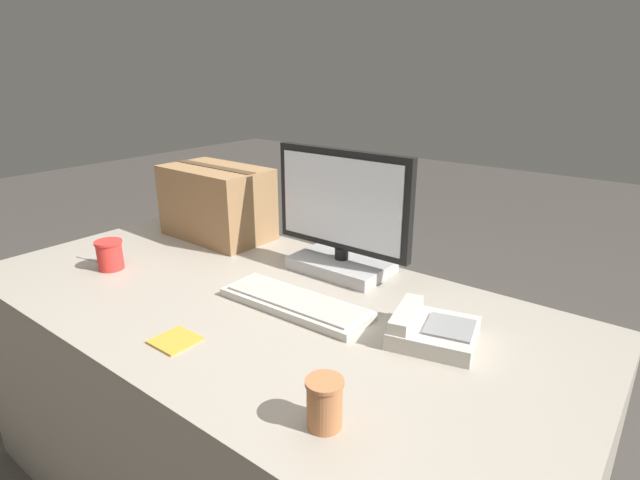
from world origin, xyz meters
name	(u,v)px	position (x,y,z in m)	size (l,w,h in m)	color
office_desk	(263,404)	(0.00, 0.00, 0.36)	(1.80, 0.90, 0.72)	#A89E8E
monitor	(342,223)	(0.07, 0.31, 0.88)	(0.48, 0.20, 0.39)	#B7B7B7
keyboard	(295,303)	(0.12, 0.02, 0.74)	(0.44, 0.15, 0.03)	beige
desk_phone	(431,330)	(0.49, 0.09, 0.75)	(0.23, 0.23, 0.07)	beige
paper_cup_left	(110,255)	(-0.53, -0.13, 0.77)	(0.09, 0.09, 0.10)	red
paper_cup_right	(325,403)	(0.47, -0.30, 0.77)	(0.07, 0.07, 0.10)	#BC7547
spoon	(98,261)	(-0.62, -0.13, 0.72)	(0.15, 0.05, 0.00)	#B2B2B7
cardboard_box	(217,202)	(-0.51, 0.30, 0.86)	(0.41, 0.25, 0.27)	#9E754C
sticky_note_pad	(175,340)	(0.01, -0.29, 0.72)	(0.10, 0.10, 0.01)	gold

